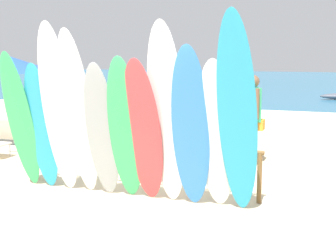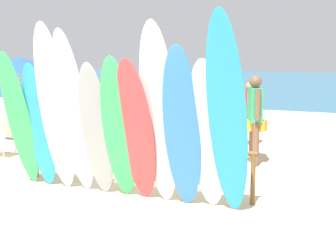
# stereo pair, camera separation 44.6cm
# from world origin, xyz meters

# --- Properties ---
(ground) EXTENTS (60.00, 60.00, 0.00)m
(ground) POSITION_xyz_m (0.00, 14.00, 0.00)
(ground) COLOR beige
(ocean_water) EXTENTS (60.00, 40.00, 0.02)m
(ocean_water) POSITION_xyz_m (0.00, 31.48, 0.01)
(ocean_water) COLOR teal
(ocean_water) RESTS_ON ground
(surfboard_rack) EXTENTS (3.96, 0.07, 0.78)m
(surfboard_rack) POSITION_xyz_m (0.00, 0.00, 0.63)
(surfboard_rack) COLOR brown
(surfboard_rack) RESTS_ON ground
(surfboard_green_0) EXTENTS (0.53, 0.66, 2.21)m
(surfboard_green_0) POSITION_xyz_m (-1.79, -0.54, 1.10)
(surfboard_green_0) COLOR #38B266
(surfboard_green_0) RESTS_ON ground
(surfboard_teal_1) EXTENTS (0.50, 0.52, 2.03)m
(surfboard_teal_1) POSITION_xyz_m (-1.42, -0.51, 1.02)
(surfboard_teal_1) COLOR #289EC6
(surfboard_teal_1) RESTS_ON ground
(surfboard_white_2) EXTENTS (0.57, 0.69, 2.64)m
(surfboard_white_2) POSITION_xyz_m (-1.05, -0.59, 1.32)
(surfboard_white_2) COLOR white
(surfboard_white_2) RESTS_ON ground
(surfboard_white_3) EXTENTS (0.51, 0.72, 2.53)m
(surfboard_white_3) POSITION_xyz_m (-0.70, -0.60, 1.27)
(surfboard_white_3) COLOR white
(surfboard_white_3) RESTS_ON ground
(surfboard_grey_4) EXTENTS (0.53, 0.62, 2.05)m
(surfboard_grey_4) POSITION_xyz_m (-0.33, -0.56, 1.03)
(surfboard_grey_4) COLOR #999EA3
(surfboard_grey_4) RESTS_ON ground
(surfboard_green_5) EXTENTS (0.56, 0.69, 2.14)m
(surfboard_green_5) POSITION_xyz_m (0.05, -0.57, 1.07)
(surfboard_green_5) COLOR #38B266
(surfboard_green_5) RESTS_ON ground
(surfboard_red_6) EXTENTS (0.58, 0.65, 2.11)m
(surfboard_red_6) POSITION_xyz_m (0.34, -0.58, 1.06)
(surfboard_red_6) COLOR #D13D42
(surfboard_red_6) RESTS_ON ground
(surfboard_white_7) EXTENTS (0.58, 0.60, 2.62)m
(surfboard_white_7) POSITION_xyz_m (0.69, -0.54, 1.31)
(surfboard_white_7) COLOR white
(surfboard_white_7) RESTS_ON ground
(surfboard_blue_8) EXTENTS (0.58, 0.68, 2.29)m
(surfboard_blue_8) POSITION_xyz_m (1.06, -0.61, 1.15)
(surfboard_blue_8) COLOR #337AD1
(surfboard_blue_8) RESTS_ON ground
(surfboard_white_9) EXTENTS (0.54, 0.66, 2.11)m
(surfboard_white_9) POSITION_xyz_m (1.41, -0.55, 1.06)
(surfboard_white_9) COLOR white
(surfboard_white_9) RESTS_ON ground
(surfboard_teal_10) EXTENTS (0.58, 0.85, 2.72)m
(surfboard_teal_10) POSITION_xyz_m (1.72, -0.70, 1.36)
(surfboard_teal_10) COLOR #289EC6
(surfboard_teal_10) RESTS_ON ground
(beachgoer_by_water) EXTENTS (0.40, 0.54, 1.56)m
(beachgoer_by_water) POSITION_xyz_m (0.28, 3.17, 0.90)
(beachgoer_by_water) COLOR #9E704C
(beachgoer_by_water) RESTS_ON ground
(beachgoer_near_rack) EXTENTS (0.40, 0.46, 1.51)m
(beachgoer_near_rack) POSITION_xyz_m (0.88, 4.19, 0.87)
(beachgoer_near_rack) COLOR #9E704C
(beachgoer_near_rack) RESTS_ON ground
(beachgoer_photographing) EXTENTS (0.45, 0.62, 1.75)m
(beachgoer_photographing) POSITION_xyz_m (1.39, 2.46, 1.01)
(beachgoer_photographing) COLOR brown
(beachgoer_photographing) RESTS_ON ground
(beachgoer_strolling) EXTENTS (0.57, 0.43, 1.74)m
(beachgoer_strolling) POSITION_xyz_m (-3.08, 1.99, 1.00)
(beachgoer_strolling) COLOR beige
(beachgoer_strolling) RESTS_ON ground
(beach_chair_red) EXTENTS (0.53, 0.76, 0.79)m
(beach_chair_red) POSITION_xyz_m (-3.72, 1.29, 0.42)
(beach_chair_red) COLOR #B7B7BC
(beach_chair_red) RESTS_ON ground
(beach_umbrella) EXTENTS (2.08, 2.08, 2.10)m
(beach_umbrella) POSITION_xyz_m (-4.29, 2.42, 1.91)
(beach_umbrella) COLOR silver
(beach_umbrella) RESTS_ON ground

